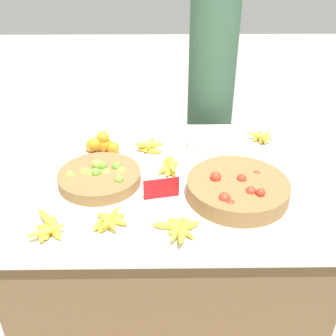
{
  "coord_description": "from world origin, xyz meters",
  "views": [
    {
      "loc": [
        -0.02,
        -1.58,
        1.71
      ],
      "look_at": [
        0.0,
        0.0,
        0.74
      ],
      "focal_mm": 42.0,
      "sensor_mm": 36.0,
      "label": 1
    }
  ],
  "objects_px": {
    "price_sign": "(161,188)",
    "tomato_basket": "(237,189)",
    "lime_bowl": "(100,177)",
    "vendor_person": "(211,94)",
    "metal_bowl": "(216,142)"
  },
  "relations": [
    {
      "from": "tomato_basket",
      "to": "price_sign",
      "type": "xyz_separation_m",
      "value": [
        -0.33,
        -0.01,
        0.01
      ]
    },
    {
      "from": "price_sign",
      "to": "vendor_person",
      "type": "relative_size",
      "value": 0.1
    },
    {
      "from": "lime_bowl",
      "to": "metal_bowl",
      "type": "relative_size",
      "value": 1.28
    },
    {
      "from": "metal_bowl",
      "to": "price_sign",
      "type": "xyz_separation_m",
      "value": [
        -0.29,
        -0.46,
        0.02
      ]
    },
    {
      "from": "lime_bowl",
      "to": "price_sign",
      "type": "xyz_separation_m",
      "value": [
        0.29,
        -0.13,
        0.02
      ]
    },
    {
      "from": "tomato_basket",
      "to": "vendor_person",
      "type": "distance_m",
      "value": 1.06
    },
    {
      "from": "vendor_person",
      "to": "price_sign",
      "type": "bearing_deg",
      "value": -107.07
    },
    {
      "from": "vendor_person",
      "to": "lime_bowl",
      "type": "bearing_deg",
      "value": -123.32
    },
    {
      "from": "price_sign",
      "to": "tomato_basket",
      "type": "bearing_deg",
      "value": -10.97
    },
    {
      "from": "lime_bowl",
      "to": "tomato_basket",
      "type": "bearing_deg",
      "value": -10.95
    },
    {
      "from": "lime_bowl",
      "to": "price_sign",
      "type": "distance_m",
      "value": 0.32
    },
    {
      "from": "lime_bowl",
      "to": "vendor_person",
      "type": "relative_size",
      "value": 0.23
    },
    {
      "from": "tomato_basket",
      "to": "price_sign",
      "type": "height_order",
      "value": "tomato_basket"
    },
    {
      "from": "price_sign",
      "to": "lime_bowl",
      "type": "bearing_deg",
      "value": 144.66
    },
    {
      "from": "tomato_basket",
      "to": "price_sign",
      "type": "distance_m",
      "value": 0.33
    }
  ]
}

